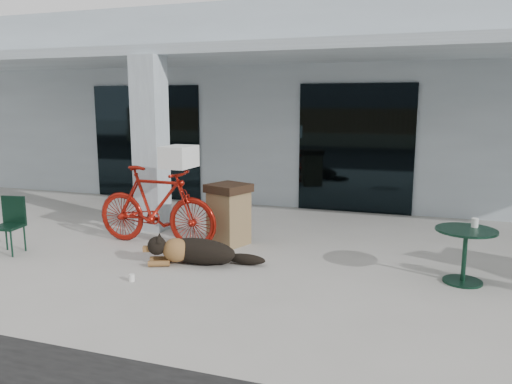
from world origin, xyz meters
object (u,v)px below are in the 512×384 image
(trash_receptacle, at_px, (229,214))
(dog, at_px, (199,250))
(bicycle, at_px, (156,206))
(cafe_chair_near, at_px, (8,226))
(cafe_table_far, at_px, (464,256))

(trash_receptacle, bearing_deg, dog, -91.67)
(bicycle, bearing_deg, cafe_chair_near, 123.08)
(cafe_chair_near, bearing_deg, trash_receptacle, 18.72)
(dog, bearing_deg, trash_receptacle, 65.42)
(bicycle, xyz_separation_m, cafe_table_far, (4.66, -0.29, -0.29))
(cafe_chair_near, relative_size, cafe_table_far, 1.15)
(trash_receptacle, bearing_deg, bicycle, -160.37)
(cafe_chair_near, bearing_deg, dog, 0.26)
(cafe_chair_near, xyz_separation_m, trash_receptacle, (3.03, 1.57, 0.07))
(trash_receptacle, bearing_deg, cafe_table_far, -10.99)
(cafe_table_far, height_order, trash_receptacle, trash_receptacle)
(bicycle, xyz_separation_m, cafe_chair_near, (-1.91, -1.17, -0.21))
(bicycle, bearing_deg, cafe_table_far, -92.00)
(cafe_chair_near, distance_m, cafe_table_far, 6.63)
(dog, distance_m, trash_receptacle, 1.14)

